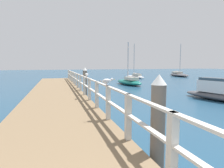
{
  "coord_description": "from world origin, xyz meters",
  "views": [
    {
      "loc": [
        -0.02,
        0.37,
        2.08
      ],
      "look_at": [
        2.96,
        9.85,
        1.02
      ],
      "focal_mm": 28.94,
      "sensor_mm": 36.0,
      "label": 1
    }
  ],
  "objects_px": {
    "dock_piling_near": "(158,123)",
    "boat_3": "(129,82)",
    "boat_5": "(220,93)",
    "seagull_background": "(87,75)",
    "seagull_foreground": "(107,81)",
    "boat_0": "(135,76)",
    "boat_2": "(179,75)",
    "dock_piling_far": "(85,82)"
  },
  "relations": [
    {
      "from": "dock_piling_far",
      "to": "seagull_foreground",
      "type": "xyz_separation_m",
      "value": [
        -0.37,
        -6.6,
        0.64
      ]
    },
    {
      "from": "boat_0",
      "to": "boat_2",
      "type": "distance_m",
      "value": 9.54
    },
    {
      "from": "seagull_background",
      "to": "boat_5",
      "type": "xyz_separation_m",
      "value": [
        7.73,
        -0.74,
        -1.17
      ]
    },
    {
      "from": "dock_piling_near",
      "to": "seagull_background",
      "type": "distance_m",
      "value": 5.91
    },
    {
      "from": "dock_piling_near",
      "to": "dock_piling_far",
      "type": "bearing_deg",
      "value": 90.0
    },
    {
      "from": "dock_piling_far",
      "to": "boat_5",
      "type": "distance_m",
      "value": 8.27
    },
    {
      "from": "dock_piling_near",
      "to": "boat_0",
      "type": "distance_m",
      "value": 24.92
    },
    {
      "from": "boat_2",
      "to": "boat_3",
      "type": "distance_m",
      "value": 17.2
    },
    {
      "from": "dock_piling_far",
      "to": "boat_3",
      "type": "xyz_separation_m",
      "value": [
        5.46,
        5.51,
        -0.63
      ]
    },
    {
      "from": "dock_piling_far",
      "to": "seagull_foreground",
      "type": "relative_size",
      "value": 4.0
    },
    {
      "from": "seagull_foreground",
      "to": "boat_2",
      "type": "distance_m",
      "value": 29.75
    },
    {
      "from": "seagull_foreground",
      "to": "seagull_background",
      "type": "height_order",
      "value": "same"
    },
    {
      "from": "dock_piling_far",
      "to": "seagull_background",
      "type": "bearing_deg",
      "value": -97.23
    },
    {
      "from": "boat_2",
      "to": "boat_5",
      "type": "xyz_separation_m",
      "value": [
        -12.04,
        -19.37,
        0.1
      ]
    },
    {
      "from": "boat_0",
      "to": "boat_2",
      "type": "bearing_deg",
      "value": -1.34
    },
    {
      "from": "dock_piling_near",
      "to": "boat_5",
      "type": "xyz_separation_m",
      "value": [
        7.34,
        5.12,
        -0.53
      ]
    },
    {
      "from": "boat_3",
      "to": "seagull_foreground",
      "type": "bearing_deg",
      "value": -123.16
    },
    {
      "from": "boat_3",
      "to": "boat_2",
      "type": "bearing_deg",
      "value": 28.52
    },
    {
      "from": "boat_2",
      "to": "boat_3",
      "type": "relative_size",
      "value": 1.36
    },
    {
      "from": "seagull_background",
      "to": "seagull_foreground",
      "type": "bearing_deg",
      "value": 114.92
    },
    {
      "from": "seagull_foreground",
      "to": "seagull_background",
      "type": "xyz_separation_m",
      "value": [
        -0.01,
        3.58,
        0.0
      ]
    },
    {
      "from": "boat_0",
      "to": "boat_5",
      "type": "relative_size",
      "value": 1.1
    },
    {
      "from": "seagull_background",
      "to": "boat_2",
      "type": "relative_size",
      "value": 0.08
    },
    {
      "from": "boat_0",
      "to": "boat_5",
      "type": "distance_m",
      "value": 17.89
    },
    {
      "from": "dock_piling_near",
      "to": "boat_3",
      "type": "relative_size",
      "value": 0.43
    },
    {
      "from": "boat_3",
      "to": "seagull_background",
      "type": "bearing_deg",
      "value": -131.86
    },
    {
      "from": "seagull_foreground",
      "to": "boat_3",
      "type": "relative_size",
      "value": 0.11
    },
    {
      "from": "boat_0",
      "to": "seagull_background",
      "type": "bearing_deg",
      "value": -132.9
    },
    {
      "from": "dock_piling_near",
      "to": "boat_3",
      "type": "distance_m",
      "value": 15.41
    },
    {
      "from": "dock_piling_near",
      "to": "boat_2",
      "type": "relative_size",
      "value": 0.32
    },
    {
      "from": "dock_piling_near",
      "to": "dock_piling_far",
      "type": "relative_size",
      "value": 1.0
    },
    {
      "from": "boat_0",
      "to": "boat_5",
      "type": "xyz_separation_m",
      "value": [
        -2.65,
        -17.69,
        0.12
      ]
    },
    {
      "from": "boat_0",
      "to": "dock_piling_far",
      "type": "bearing_deg",
      "value": -137.09
    },
    {
      "from": "seagull_foreground",
      "to": "boat_0",
      "type": "height_order",
      "value": "boat_0"
    },
    {
      "from": "seagull_background",
      "to": "boat_5",
      "type": "bearing_deg",
      "value": -160.77
    },
    {
      "from": "boat_2",
      "to": "boat_5",
      "type": "bearing_deg",
      "value": 68.46
    },
    {
      "from": "dock_piling_near",
      "to": "boat_3",
      "type": "xyz_separation_m",
      "value": [
        5.46,
        14.4,
        -0.63
      ]
    },
    {
      "from": "dock_piling_near",
      "to": "seagull_foreground",
      "type": "bearing_deg",
      "value": 99.23
    },
    {
      "from": "boat_3",
      "to": "boat_0",
      "type": "bearing_deg",
      "value": 54.31
    },
    {
      "from": "dock_piling_far",
      "to": "boat_3",
      "type": "height_order",
      "value": "boat_3"
    },
    {
      "from": "boat_3",
      "to": "boat_5",
      "type": "xyz_separation_m",
      "value": [
        1.88,
        -9.27,
        0.1
      ]
    },
    {
      "from": "seagull_foreground",
      "to": "boat_2",
      "type": "height_order",
      "value": "boat_2"
    }
  ]
}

